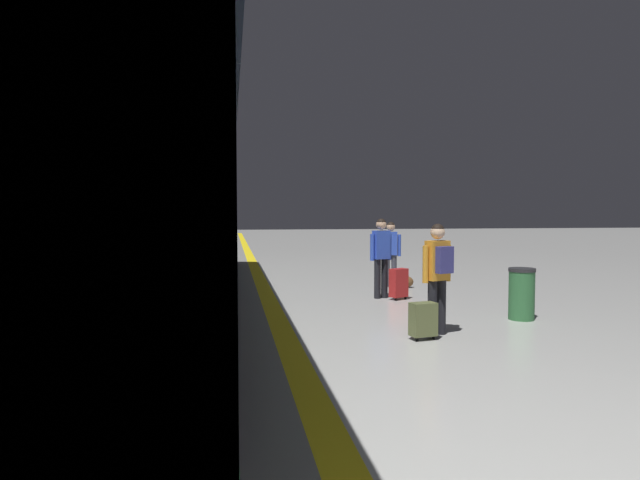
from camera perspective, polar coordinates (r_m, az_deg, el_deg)
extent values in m
cube|color=yellow|center=(9.74, -4.73, -8.18)|extent=(0.36, 80.00, 0.01)
cube|color=slate|center=(9.72, -7.08, -8.22)|extent=(0.75, 80.00, 0.01)
cube|color=#38383D|center=(6.29, -23.00, -11.37)|extent=(2.67, 25.08, 0.70)
cube|color=silver|center=(6.11, -23.34, 5.23)|extent=(2.90, 26.13, 2.90)
cylinder|color=silver|center=(6.33, -23.61, 17.99)|extent=(2.84, 25.61, 2.84)
cube|color=black|center=(6.14, -23.41, 8.50)|extent=(2.93, 24.56, 0.80)
cube|color=#268C3F|center=(6.17, -23.12, -5.50)|extent=(2.94, 25.61, 0.24)
cube|color=gray|center=(10.27, -26.03, 2.75)|extent=(0.02, 0.90, 2.00)
cylinder|color=black|center=(11.75, 6.18, -4.15)|extent=(0.14, 0.14, 0.87)
cylinder|color=black|center=(11.85, 6.92, -4.09)|extent=(0.14, 0.14, 0.87)
cube|color=blue|center=(11.73, 6.57, -0.51)|extent=(0.40, 0.31, 0.62)
cylinder|color=blue|center=(11.61, 5.62, -0.79)|extent=(0.09, 0.09, 0.58)
cylinder|color=blue|center=(11.87, 7.45, -0.72)|extent=(0.09, 0.09, 0.58)
sphere|color=tan|center=(11.71, 6.59, 1.66)|extent=(0.23, 0.23, 0.23)
sphere|color=black|center=(11.71, 6.59, 1.79)|extent=(0.21, 0.21, 0.21)
cube|color=#A51E1E|center=(11.65, 8.43, -4.56)|extent=(0.44, 0.36, 0.61)
cube|color=#A51E1E|center=(11.74, 8.03, -4.87)|extent=(0.29, 0.15, 0.34)
cylinder|color=black|center=(11.55, 8.14, -6.31)|extent=(0.04, 0.06, 0.06)
cylinder|color=black|center=(11.75, 9.15, -6.16)|extent=(0.04, 0.06, 0.06)
cylinder|color=black|center=(8.37, 11.94, -7.14)|extent=(0.14, 0.14, 0.85)
cylinder|color=black|center=(8.49, 12.88, -7.01)|extent=(0.14, 0.14, 0.85)
cube|color=orange|center=(8.33, 12.47, -2.15)|extent=(0.39, 0.31, 0.61)
cylinder|color=orange|center=(8.20, 11.25, -2.57)|extent=(0.09, 0.09, 0.57)
cylinder|color=orange|center=(8.49, 13.54, -2.41)|extent=(0.09, 0.09, 0.57)
sphere|color=beige|center=(8.31, 12.50, 0.84)|extent=(0.22, 0.22, 0.22)
sphere|color=black|center=(8.30, 12.50, 1.01)|extent=(0.20, 0.20, 0.20)
cube|color=navy|center=(8.22, 13.17, -2.08)|extent=(0.29, 0.22, 0.40)
cube|color=#596038|center=(8.09, 11.00, -8.34)|extent=(0.42, 0.29, 0.49)
cube|color=#596038|center=(8.20, 10.56, -8.62)|extent=(0.31, 0.08, 0.27)
cylinder|color=black|center=(8.02, 10.35, -10.45)|extent=(0.03, 0.06, 0.06)
cylinder|color=black|center=(8.17, 12.09, -10.22)|extent=(0.03, 0.06, 0.06)
cylinder|color=#383842|center=(13.57, 7.20, -3.31)|extent=(0.14, 0.14, 0.82)
cylinder|color=#383842|center=(13.57, 7.94, -3.32)|extent=(0.14, 0.14, 0.82)
cube|color=blue|center=(13.51, 7.59, -0.36)|extent=(0.37, 0.28, 0.58)
cylinder|color=blue|center=(13.52, 6.68, -0.56)|extent=(0.09, 0.09, 0.54)
cylinder|color=blue|center=(13.52, 8.49, -0.57)|extent=(0.09, 0.09, 0.54)
sphere|color=tan|center=(13.49, 7.60, 1.41)|extent=(0.21, 0.21, 0.21)
sphere|color=black|center=(13.49, 7.60, 1.52)|extent=(0.20, 0.20, 0.20)
ellipsoid|color=brown|center=(13.52, 9.09, -4.45)|extent=(0.44, 0.26, 0.30)
torus|color=brown|center=(13.50, 9.10, -4.03)|extent=(0.22, 0.02, 0.22)
cylinder|color=#2D6638|center=(10.04, 20.80, -5.59)|extent=(0.44, 0.44, 0.85)
cylinder|color=#262628|center=(9.98, 20.85, -3.01)|extent=(0.46, 0.46, 0.06)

